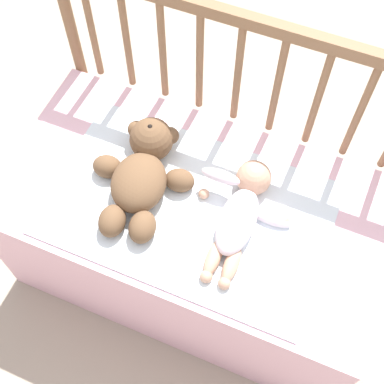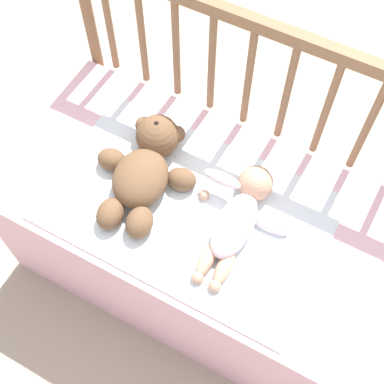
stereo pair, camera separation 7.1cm
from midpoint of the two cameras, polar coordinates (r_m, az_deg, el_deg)
name	(u,v)px [view 1 (the left image)]	position (r m, az deg, el deg)	size (l,w,h in m)	color
ground_plane	(193,265)	(1.98, -0.91, -7.83)	(12.00, 12.00, 0.00)	tan
crib_mattress	(193,236)	(1.75, -1.02, -4.79)	(1.12, 0.60, 0.50)	#EDB7C6
crib_rail	(236,88)	(1.59, 3.46, 10.94)	(1.12, 0.04, 0.91)	brown
blanket	(189,209)	(1.51, -1.67, -1.85)	(0.78, 0.49, 0.01)	white
teddy_bear	(142,172)	(1.52, -6.68, 2.12)	(0.31, 0.39, 0.13)	brown
baby	(241,211)	(1.46, 3.86, -2.15)	(0.28, 0.38, 0.10)	white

